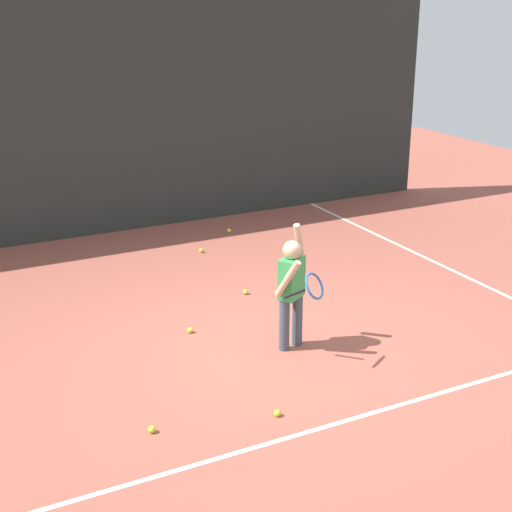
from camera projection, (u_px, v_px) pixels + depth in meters
ground_plane at (272, 347)px, 8.08m from camera, size 20.00×20.00×0.00m
court_line_baseline at (355, 418)px, 6.74m from camera, size 9.00×0.05×0.00m
court_line_sideline at (449, 269)px, 10.33m from camera, size 0.05×9.00×0.00m
back_fence_windscreen at (126, 105)px, 11.40m from camera, size 10.88×0.08×3.93m
fence_post_1 at (125, 100)px, 11.42m from camera, size 0.09×0.09×4.08m
fence_post_2 at (405, 81)px, 13.68m from camera, size 0.09×0.09×4.08m
tennis_player at (292, 285)px, 7.83m from camera, size 0.50×0.83×1.35m
tennis_ball_0 at (245, 292)px, 9.46m from camera, size 0.07×0.07×0.07m
tennis_ball_1 at (201, 250)px, 10.95m from camera, size 0.07×0.07×0.07m
tennis_ball_2 at (190, 330)px, 8.40m from camera, size 0.07×0.07×0.07m
tennis_ball_4 at (152, 429)px, 6.52m from camera, size 0.07×0.07×0.07m
tennis_ball_5 at (277, 413)px, 6.77m from camera, size 0.07×0.07×0.07m
tennis_ball_6 at (229, 231)px, 11.84m from camera, size 0.07×0.07×0.07m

